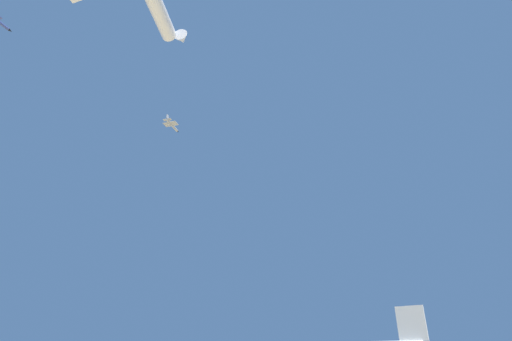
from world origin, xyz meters
name	(u,v)px	position (x,y,z in m)	size (l,w,h in m)	color
chase_jet_trailing	(172,125)	(118.75, -5.66, 127.06)	(10.73, 14.34, 4.00)	#999EA3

